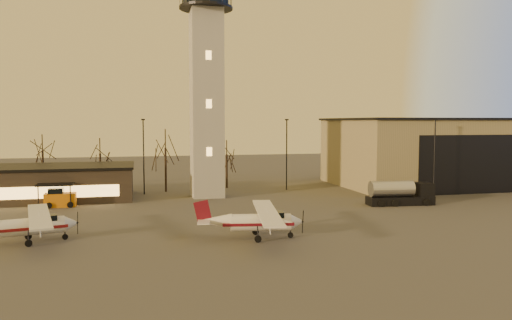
{
  "coord_description": "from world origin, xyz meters",
  "views": [
    {
      "loc": [
        -8.83,
        -34.25,
        9.75
      ],
      "look_at": [
        2.46,
        13.0,
        6.02
      ],
      "focal_mm": 35.0,
      "sensor_mm": 36.0,
      "label": 1
    }
  ],
  "objects_px": {
    "hangar": "(436,152)",
    "terminal": "(29,183)",
    "cessna_front": "(262,225)",
    "cessna_rear": "(34,229)",
    "fuel_truck": "(400,195)",
    "control_tower": "(206,70)",
    "service_cart": "(60,200)"
  },
  "relations": [
    {
      "from": "cessna_front",
      "to": "hangar",
      "type": "bearing_deg",
      "value": 48.41
    },
    {
      "from": "terminal",
      "to": "service_cart",
      "type": "distance_m",
      "value": 7.43
    },
    {
      "from": "cessna_front",
      "to": "cessna_rear",
      "type": "height_order",
      "value": "cessna_front"
    },
    {
      "from": "control_tower",
      "to": "cessna_front",
      "type": "xyz_separation_m",
      "value": [
        1.24,
        -24.38,
        -15.18
      ]
    },
    {
      "from": "terminal",
      "to": "cessna_rear",
      "type": "xyz_separation_m",
      "value": [
        4.96,
        -23.43,
        -1.05
      ]
    },
    {
      "from": "cessna_front",
      "to": "service_cart",
      "type": "xyz_separation_m",
      "value": [
        -18.82,
        20.54,
        -0.32
      ]
    },
    {
      "from": "terminal",
      "to": "cessna_rear",
      "type": "height_order",
      "value": "terminal"
    },
    {
      "from": "terminal",
      "to": "cessna_front",
      "type": "bearing_deg",
      "value": -48.6
    },
    {
      "from": "cessna_front",
      "to": "terminal",
      "type": "bearing_deg",
      "value": 140.6
    },
    {
      "from": "hangar",
      "to": "cessna_rear",
      "type": "height_order",
      "value": "hangar"
    },
    {
      "from": "control_tower",
      "to": "cessna_rear",
      "type": "distance_m",
      "value": 31.34
    },
    {
      "from": "hangar",
      "to": "service_cart",
      "type": "distance_m",
      "value": 54.32
    },
    {
      "from": "control_tower",
      "to": "service_cart",
      "type": "xyz_separation_m",
      "value": [
        -17.58,
        -3.84,
        -15.51
      ]
    },
    {
      "from": "hangar",
      "to": "terminal",
      "type": "height_order",
      "value": "hangar"
    },
    {
      "from": "cessna_rear",
      "to": "service_cart",
      "type": "xyz_separation_m",
      "value": [
        -0.54,
        17.62,
        -0.29
      ]
    },
    {
      "from": "control_tower",
      "to": "cessna_rear",
      "type": "relative_size",
      "value": 2.77
    },
    {
      "from": "fuel_truck",
      "to": "hangar",
      "type": "bearing_deg",
      "value": 51.54
    },
    {
      "from": "cessna_front",
      "to": "fuel_truck",
      "type": "relative_size",
      "value": 1.53
    },
    {
      "from": "cessna_front",
      "to": "cessna_rear",
      "type": "bearing_deg",
      "value": -179.88
    },
    {
      "from": "hangar",
      "to": "terminal",
      "type": "relative_size",
      "value": 1.2
    },
    {
      "from": "cessna_rear",
      "to": "hangar",
      "type": "bearing_deg",
      "value": 14.07
    },
    {
      "from": "control_tower",
      "to": "terminal",
      "type": "distance_m",
      "value": 26.24
    },
    {
      "from": "fuel_truck",
      "to": "control_tower",
      "type": "bearing_deg",
      "value": 156.09
    },
    {
      "from": "cessna_rear",
      "to": "fuel_truck",
      "type": "distance_m",
      "value": 39.41
    },
    {
      "from": "cessna_rear",
      "to": "service_cart",
      "type": "distance_m",
      "value": 17.63
    },
    {
      "from": "fuel_truck",
      "to": "cessna_rear",
      "type": "bearing_deg",
      "value": -160.64
    },
    {
      "from": "cessna_rear",
      "to": "service_cart",
      "type": "height_order",
      "value": "cessna_rear"
    },
    {
      "from": "control_tower",
      "to": "service_cart",
      "type": "bearing_deg",
      "value": -167.69
    },
    {
      "from": "hangar",
      "to": "fuel_truck",
      "type": "height_order",
      "value": "hangar"
    },
    {
      "from": "control_tower",
      "to": "cessna_rear",
      "type": "bearing_deg",
      "value": -128.46
    },
    {
      "from": "cessna_front",
      "to": "cessna_rear",
      "type": "distance_m",
      "value": 18.51
    },
    {
      "from": "control_tower",
      "to": "terminal",
      "type": "height_order",
      "value": "control_tower"
    }
  ]
}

